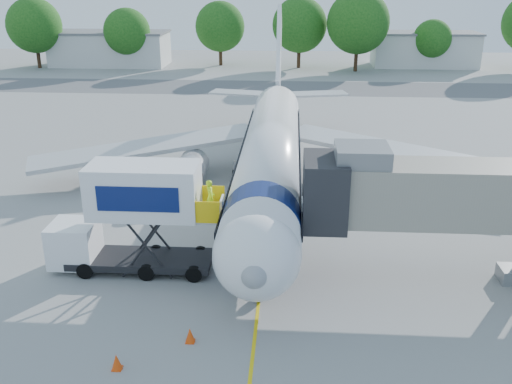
{
  "coord_description": "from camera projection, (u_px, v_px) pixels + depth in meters",
  "views": [
    {
      "loc": [
        1.3,
        -31.78,
        13.8
      ],
      "look_at": [
        -0.47,
        -4.2,
        3.2
      ],
      "focal_mm": 40.0,
      "sensor_mm": 36.0,
      "label": 1
    }
  ],
  "objects": [
    {
      "name": "ground",
      "position": [
        268.0,
        217.0,
        34.63
      ],
      "size": [
        160.0,
        160.0,
        0.0
      ],
      "primitive_type": "plane",
      "color": "#959592",
      "rests_on": "ground"
    },
    {
      "name": "guidance_line",
      "position": [
        268.0,
        217.0,
        34.63
      ],
      "size": [
        0.15,
        70.0,
        0.01
      ],
      "primitive_type": "cube",
      "color": "yellow",
      "rests_on": "ground"
    },
    {
      "name": "taxiway_strip",
      "position": [
        282.0,
        88.0,
        73.77
      ],
      "size": [
        120.0,
        10.0,
        0.01
      ],
      "primitive_type": "cube",
      "color": "#59595B",
      "rests_on": "ground"
    },
    {
      "name": "aircraft",
      "position": [
        271.0,
        151.0,
        37.42
      ],
      "size": [
        34.17,
        37.73,
        11.35
      ],
      "color": "white",
      "rests_on": "ground"
    },
    {
      "name": "jet_bridge",
      "position": [
        436.0,
        195.0,
        26.08
      ],
      "size": [
        13.9,
        3.2,
        6.6
      ],
      "color": "gray",
      "rests_on": "ground"
    },
    {
      "name": "catering_hiloader",
      "position": [
        133.0,
        218.0,
        27.49
      ],
      "size": [
        8.5,
        2.44,
        5.5
      ],
      "color": "black",
      "rests_on": "ground"
    },
    {
      "name": "safety_cone_a",
      "position": [
        190.0,
        335.0,
        22.74
      ],
      "size": [
        0.4,
        0.4,
        0.63
      ],
      "color": "#E7430C",
      "rests_on": "ground"
    },
    {
      "name": "safety_cone_b",
      "position": [
        117.0,
        362.0,
        21.18
      ],
      "size": [
        0.4,
        0.4,
        0.64
      ],
      "color": "#E7430C",
      "rests_on": "ground"
    },
    {
      "name": "outbuilding_left",
      "position": [
        110.0,
        48.0,
        91.26
      ],
      "size": [
        18.4,
        8.4,
        5.3
      ],
      "color": "silver",
      "rests_on": "ground"
    },
    {
      "name": "outbuilding_right",
      "position": [
        424.0,
        49.0,
        90.14
      ],
      "size": [
        16.4,
        7.4,
        5.3
      ],
      "color": "silver",
      "rests_on": "ground"
    },
    {
      "name": "tree_a",
      "position": [
        34.0,
        25.0,
        87.18
      ],
      "size": [
        8.3,
        8.3,
        10.58
      ],
      "color": "#382314",
      "rests_on": "ground"
    },
    {
      "name": "tree_b",
      "position": [
        127.0,
        32.0,
        87.45
      ],
      "size": [
        7.1,
        7.1,
        9.06
      ],
      "color": "#382314",
      "rests_on": "ground"
    },
    {
      "name": "tree_c",
      "position": [
        220.0,
        27.0,
        89.82
      ],
      "size": [
        7.79,
        7.79,
        9.93
      ],
      "color": "#382314",
      "rests_on": "ground"
    },
    {
      "name": "tree_d",
      "position": [
        300.0,
        25.0,
        87.25
      ],
      "size": [
        8.36,
        8.36,
        10.66
      ],
      "color": "#382314",
      "rests_on": "ground"
    },
    {
      "name": "tree_e",
      "position": [
        358.0,
        22.0,
        83.78
      ],
      "size": [
        9.22,
        9.22,
        11.76
      ],
      "color": "#382314",
      "rests_on": "ground"
    },
    {
      "name": "tree_f",
      "position": [
        432.0,
        39.0,
        87.12
      ],
      "size": [
        5.83,
        5.83,
        7.43
      ],
      "color": "#382314",
      "rests_on": "ground"
    }
  ]
}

